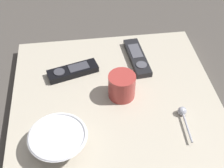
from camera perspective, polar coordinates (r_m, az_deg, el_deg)
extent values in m
plane|color=#47423D|center=(1.02, 0.46, -3.48)|extent=(6.00, 6.00, 0.00)
cube|color=#B7AD99|center=(1.00, 0.47, -2.66)|extent=(0.60, 0.65, 0.04)
cylinder|color=silver|center=(0.87, -9.63, -11.32)|extent=(0.09, 0.09, 0.01)
cone|color=silver|center=(0.85, -9.85, -10.31)|extent=(0.16, 0.16, 0.05)
torus|color=silver|center=(0.83, -10.04, -9.41)|extent=(0.16, 0.16, 0.01)
cylinder|color=#A53833|center=(0.96, 1.83, -0.36)|extent=(0.09, 0.09, 0.08)
cylinder|color=#A3A5B2|center=(0.91, 13.76, -7.76)|extent=(0.10, 0.01, 0.01)
sphere|color=#A3A5B2|center=(0.95, 12.85, -4.90)|extent=(0.03, 0.03, 0.03)
cube|color=black|center=(1.11, 4.66, 4.91)|extent=(0.20, 0.07, 0.02)
cylinder|color=#4C4C54|center=(1.06, 5.48, 3.57)|extent=(0.04, 0.04, 0.00)
cube|color=#4C4C54|center=(1.12, 4.35, 6.15)|extent=(0.08, 0.04, 0.00)
cube|color=black|center=(1.06, -7.24, 2.39)|extent=(0.10, 0.18, 0.02)
cylinder|color=#3A3A42|center=(1.04, -9.76, 2.22)|extent=(0.04, 0.04, 0.00)
cube|color=#3A3A42|center=(1.05, -6.19, 3.19)|extent=(0.05, 0.08, 0.00)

